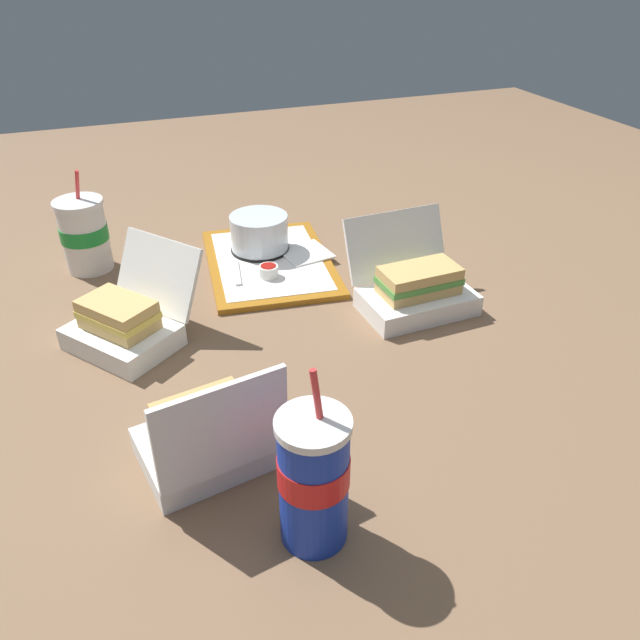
% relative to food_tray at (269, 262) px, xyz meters
% --- Properties ---
extents(ground_plane, '(3.20, 3.20, 0.00)m').
position_rel_food_tray_xyz_m(ground_plane, '(-0.28, 0.02, -0.01)').
color(ground_plane, brown).
extents(food_tray, '(0.40, 0.30, 0.01)m').
position_rel_food_tray_xyz_m(food_tray, '(0.00, 0.00, 0.00)').
color(food_tray, '#A56619').
rests_on(food_tray, ground_plane).
extents(cake_container, '(0.13, 0.13, 0.08)m').
position_rel_food_tray_xyz_m(cake_container, '(0.05, 0.00, 0.05)').
color(cake_container, black).
rests_on(cake_container, food_tray).
extents(ketchup_cup, '(0.04, 0.04, 0.02)m').
position_rel_food_tray_xyz_m(ketchup_cup, '(-0.07, 0.03, 0.02)').
color(ketchup_cup, white).
rests_on(ketchup_cup, food_tray).
extents(napkin_stack, '(0.11, 0.11, 0.00)m').
position_rel_food_tray_xyz_m(napkin_stack, '(-0.00, -0.08, 0.01)').
color(napkin_stack, white).
rests_on(napkin_stack, food_tray).
extents(plastic_fork, '(0.11, 0.03, 0.00)m').
position_rel_food_tray_xyz_m(plastic_fork, '(-0.04, 0.08, 0.01)').
color(plastic_fork, white).
rests_on(plastic_fork, food_tray).
extents(clamshell_sandwich_right, '(0.19, 0.22, 0.16)m').
position_rel_food_tray_xyz_m(clamshell_sandwich_right, '(-0.27, -0.21, 0.04)').
color(clamshell_sandwich_right, white).
rests_on(clamshell_sandwich_right, ground_plane).
extents(clamshell_sandwich_corner, '(0.26, 0.26, 0.16)m').
position_rel_food_tray_xyz_m(clamshell_sandwich_corner, '(-0.20, 0.32, 0.04)').
color(clamshell_sandwich_corner, white).
rests_on(clamshell_sandwich_corner, ground_plane).
extents(clamshell_sandwich_left, '(0.18, 0.20, 0.18)m').
position_rel_food_tray_xyz_m(clamshell_sandwich_left, '(-0.54, 0.25, 0.04)').
color(clamshell_sandwich_left, white).
rests_on(clamshell_sandwich_left, ground_plane).
extents(soda_cup_corner, '(0.09, 0.09, 0.24)m').
position_rel_food_tray_xyz_m(soda_cup_corner, '(-0.70, 0.16, 0.09)').
color(soda_cup_corner, '#1938B7').
rests_on(soda_cup_corner, ground_plane).
extents(soda_cup_front, '(0.10, 0.10, 0.21)m').
position_rel_food_tray_xyz_m(soda_cup_front, '(0.12, 0.36, 0.07)').
color(soda_cup_front, white).
rests_on(soda_cup_front, ground_plane).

